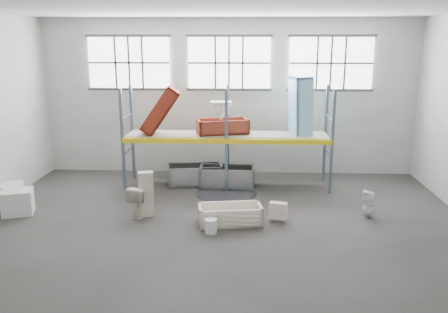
# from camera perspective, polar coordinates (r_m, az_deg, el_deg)

# --- Properties ---
(floor) EXTENTS (12.00, 10.00, 0.10)m
(floor) POSITION_cam_1_polar(r_m,az_deg,el_deg) (11.17, -0.36, -9.12)
(floor) COLOR #4B4541
(floor) RESTS_ON ground
(ceiling) EXTENTS (12.00, 10.00, 0.10)m
(ceiling) POSITION_cam_1_polar(r_m,az_deg,el_deg) (10.29, -0.41, 17.99)
(ceiling) COLOR silver
(ceiling) RESTS_ON ground
(wall_back) EXTENTS (12.00, 0.10, 5.00)m
(wall_back) POSITION_cam_1_polar(r_m,az_deg,el_deg) (15.42, 0.62, 7.17)
(wall_back) COLOR #A6A39A
(wall_back) RESTS_ON ground
(wall_front) EXTENTS (12.00, 0.10, 5.00)m
(wall_front) POSITION_cam_1_polar(r_m,az_deg,el_deg) (5.55, -3.17, -5.35)
(wall_front) COLOR #A4A198
(wall_front) RESTS_ON ground
(window_left) EXTENTS (2.60, 0.04, 1.60)m
(window_left) POSITION_cam_1_polar(r_m,az_deg,el_deg) (15.67, -11.39, 11.05)
(window_left) COLOR white
(window_left) RESTS_ON wall_back
(window_mid) EXTENTS (2.60, 0.04, 1.60)m
(window_mid) POSITION_cam_1_polar(r_m,az_deg,el_deg) (15.22, 0.62, 11.24)
(window_mid) COLOR white
(window_mid) RESTS_ON wall_back
(window_right) EXTENTS (2.60, 0.04, 1.60)m
(window_right) POSITION_cam_1_polar(r_m,az_deg,el_deg) (15.44, 12.79, 10.94)
(window_right) COLOR white
(window_right) RESTS_ON wall_back
(rack_upright_la) EXTENTS (0.08, 0.08, 3.00)m
(rack_upright_la) POSITION_cam_1_polar(r_m,az_deg,el_deg) (13.92, -12.17, 1.93)
(rack_upright_la) COLOR slate
(rack_upright_la) RESTS_ON floor
(rack_upright_lb) EXTENTS (0.08, 0.08, 3.00)m
(rack_upright_lb) POSITION_cam_1_polar(r_m,az_deg,el_deg) (15.06, -11.02, 2.89)
(rack_upright_lb) COLOR slate
(rack_upright_lb) RESTS_ON floor
(rack_upright_ma) EXTENTS (0.08, 0.08, 3.00)m
(rack_upright_ma) POSITION_cam_1_polar(r_m,az_deg,el_deg) (13.47, 0.28, 1.85)
(rack_upright_ma) COLOR slate
(rack_upright_ma) RESTS_ON floor
(rack_upright_mb) EXTENTS (0.08, 0.08, 3.00)m
(rack_upright_mb) POSITION_cam_1_polar(r_m,az_deg,el_deg) (14.64, 0.48, 2.84)
(rack_upright_mb) COLOR slate
(rack_upright_mb) RESTS_ON floor
(rack_upright_ra) EXTENTS (0.08, 0.08, 3.00)m
(rack_upright_ra) POSITION_cam_1_polar(r_m,az_deg,el_deg) (13.68, 12.94, 1.68)
(rack_upright_ra) COLOR slate
(rack_upright_ra) RESTS_ON floor
(rack_upright_rb) EXTENTS (0.08, 0.08, 3.00)m
(rack_upright_rb) POSITION_cam_1_polar(r_m,az_deg,el_deg) (14.84, 12.15, 2.67)
(rack_upright_rb) COLOR slate
(rack_upright_rb) RESTS_ON floor
(rack_beam_front) EXTENTS (6.00, 0.10, 0.14)m
(rack_beam_front) POSITION_cam_1_polar(r_m,az_deg,el_deg) (13.47, 0.28, 1.85)
(rack_beam_front) COLOR yellow
(rack_beam_front) RESTS_ON floor
(rack_beam_back) EXTENTS (6.00, 0.10, 0.14)m
(rack_beam_back) POSITION_cam_1_polar(r_m,az_deg,el_deg) (14.64, 0.48, 2.84)
(rack_beam_back) COLOR yellow
(rack_beam_back) RESTS_ON floor
(shelf_deck) EXTENTS (5.90, 1.10, 0.03)m
(shelf_deck) POSITION_cam_1_polar(r_m,az_deg,el_deg) (14.04, 0.38, 2.69)
(shelf_deck) COLOR gray
(shelf_deck) RESTS_ON floor
(wet_patch) EXTENTS (1.80, 1.80, 0.00)m
(wet_patch) POSITION_cam_1_polar(r_m,az_deg,el_deg) (13.67, 0.24, -4.47)
(wet_patch) COLOR black
(wet_patch) RESTS_ON floor
(bathtub_beige) EXTENTS (1.61, 0.94, 0.45)m
(bathtub_beige) POSITION_cam_1_polar(r_m,az_deg,el_deg) (11.46, 0.75, -7.02)
(bathtub_beige) COLOR beige
(bathtub_beige) RESTS_ON floor
(cistern_spare) EXTENTS (0.46, 0.31, 0.40)m
(cistern_spare) POSITION_cam_1_polar(r_m,az_deg,el_deg) (11.63, 6.56, -6.50)
(cistern_spare) COLOR beige
(cistern_spare) RESTS_ON bathtub_beige
(sink_in_tub) EXTENTS (0.51, 0.51, 0.14)m
(sink_in_tub) POSITION_cam_1_polar(r_m,az_deg,el_deg) (11.70, 0.97, -6.90)
(sink_in_tub) COLOR beige
(sink_in_tub) RESTS_ON bathtub_beige
(toilet_beige) EXTENTS (0.68, 0.87, 0.78)m
(toilet_beige) POSITION_cam_1_polar(r_m,az_deg,el_deg) (12.11, -9.88, -5.22)
(toilet_beige) COLOR #F0DEC7
(toilet_beige) RESTS_ON floor
(cistern_tall) EXTENTS (0.41, 0.31, 1.15)m
(cistern_tall) POSITION_cam_1_polar(r_m,az_deg,el_deg) (11.97, -9.37, -4.51)
(cistern_tall) COLOR #C1B09D
(cistern_tall) RESTS_ON floor
(toilet_white) EXTENTS (0.37, 0.36, 0.69)m
(toilet_white) POSITION_cam_1_polar(r_m,az_deg,el_deg) (12.36, 17.12, -5.49)
(toilet_white) COLOR white
(toilet_white) RESTS_ON floor
(steel_tub_left) EXTENTS (1.78, 1.06, 0.61)m
(steel_tub_left) POSITION_cam_1_polar(r_m,az_deg,el_deg) (14.47, -3.56, -2.20)
(steel_tub_left) COLOR #A4A7AB
(steel_tub_left) RESTS_ON floor
(steel_tub_right) EXTENTS (1.64, 0.77, 0.60)m
(steel_tub_right) POSITION_cam_1_polar(r_m,az_deg,el_deg) (14.26, 0.39, -2.43)
(steel_tub_right) COLOR #989B9F
(steel_tub_right) RESTS_ON floor
(rust_tub_flat) EXTENTS (1.63, 1.08, 0.42)m
(rust_tub_flat) POSITION_cam_1_polar(r_m,az_deg,el_deg) (14.02, -0.17, 3.67)
(rust_tub_flat) COLOR #983A21
(rust_tub_flat) RESTS_ON shelf_deck
(rust_tub_tilted) EXTENTS (1.27, 0.81, 1.48)m
(rust_tub_tilted) POSITION_cam_1_polar(r_m,az_deg,el_deg) (14.03, -7.69, 5.52)
(rust_tub_tilted) COLOR maroon
(rust_tub_tilted) RESTS_ON shelf_deck
(sink_on_shelf) EXTENTS (0.70, 0.59, 0.56)m
(sink_on_shelf) POSITION_cam_1_polar(r_m,az_deg,el_deg) (13.68, -0.36, 4.58)
(sink_on_shelf) COLOR silver
(sink_on_shelf) RESTS_ON rust_tub_flat
(blue_tub_upright) EXTENTS (0.73, 0.94, 1.80)m
(blue_tub_upright) POSITION_cam_1_polar(r_m,az_deg,el_deg) (14.14, 9.22, 5.94)
(blue_tub_upright) COLOR #88C0E0
(blue_tub_upright) RESTS_ON shelf_deck
(bucket) EXTENTS (0.33, 0.33, 0.34)m
(bucket) POSITION_cam_1_polar(r_m,az_deg,el_deg) (10.95, -1.61, -8.38)
(bucket) COLOR silver
(bucket) RESTS_ON floor
(carton_near) EXTENTS (0.89, 0.82, 0.63)m
(carton_near) POSITION_cam_1_polar(r_m,az_deg,el_deg) (13.12, -23.66, -5.07)
(carton_near) COLOR silver
(carton_near) RESTS_ON floor
(carton_far) EXTENTS (0.84, 0.84, 0.53)m
(carton_far) POSITION_cam_1_polar(r_m,az_deg,el_deg) (14.08, -24.31, -4.07)
(carton_far) COLOR silver
(carton_far) RESTS_ON floor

